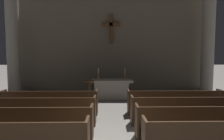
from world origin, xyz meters
TOP-DOWN VIEW (x-y plane):
  - pew_left_row_2 at (-2.43, 1.08)m, footprint 3.68×0.50m
  - pew_left_row_3 at (-2.43, 2.20)m, footprint 3.68×0.50m
  - pew_left_row_4 at (-2.43, 3.32)m, footprint 3.68×0.50m
  - pew_right_row_2 at (2.43, 1.08)m, footprint 3.68×0.50m
  - pew_right_row_3 at (2.43, 2.20)m, footprint 3.68×0.50m
  - pew_right_row_4 at (2.43, 3.32)m, footprint 3.68×0.50m
  - column_left_third at (-5.56, 7.01)m, footprint 1.07×1.07m
  - column_right_third at (5.56, 7.01)m, footprint 1.07×1.07m
  - altar at (0.00, 6.03)m, footprint 2.20×0.90m
  - candlestick_left at (-0.70, 6.03)m, footprint 0.16×0.16m
  - candlestick_right at (0.70, 6.03)m, footprint 0.16×0.16m
  - apse_with_cross at (0.00, 8.41)m, footprint 12.27×0.46m
  - lectern at (-1.05, 4.83)m, footprint 0.44×0.36m

SIDE VIEW (x-z plane):
  - pew_left_row_2 at x=-2.43m, z-range 0.00..0.95m
  - pew_left_row_3 at x=-2.43m, z-range 0.00..0.95m
  - pew_left_row_4 at x=-2.43m, z-range 0.00..0.95m
  - pew_right_row_2 at x=2.43m, z-range 0.00..0.95m
  - pew_right_row_3 at x=2.43m, z-range 0.00..0.95m
  - pew_right_row_4 at x=2.43m, z-range 0.00..0.95m
  - altar at x=0.00m, z-range 0.03..1.04m
  - lectern at x=-1.05m, z-range -0.03..1.13m
  - candlestick_left at x=-0.70m, z-range 0.90..1.50m
  - candlestick_right at x=0.70m, z-range 0.90..1.50m
  - column_left_third at x=-5.56m, z-range -0.08..6.40m
  - column_right_third at x=5.56m, z-range -0.08..6.40m
  - apse_with_cross at x=0.00m, z-range 0.00..7.17m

